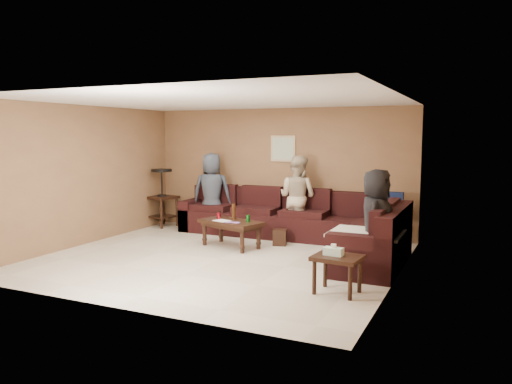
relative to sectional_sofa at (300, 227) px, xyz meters
The scene contains 10 objects.
room 2.18m from the sectional_sofa, 118.22° to the right, with size 5.60×5.50×2.50m.
sectional_sofa is the anchor object (origin of this frame).
coffee_table 1.25m from the sectional_sofa, 146.51° to the right, with size 1.25×0.88×0.75m.
end_table_left 3.38m from the sectional_sofa, behind, with size 0.66×0.66×1.24m.
side_table_right 2.79m from the sectional_sofa, 60.91° to the right, with size 0.62×0.52×0.62m.
waste_bin 0.41m from the sectional_sofa, 149.84° to the right, with size 0.24×0.24×0.28m, color black.
wall_art 1.82m from the sectional_sofa, 126.63° to the left, with size 0.52×0.04×0.52m.
person_left 2.17m from the sectional_sofa, 167.63° to the left, with size 0.79×0.51×1.61m, color #303843.
person_middle 0.75m from the sectional_sofa, 114.90° to the left, with size 0.77×0.60×1.59m, color #C0AC8E.
person_right 2.10m from the sectional_sofa, 38.92° to the right, with size 0.73×0.48×1.49m, color black.
Camera 1 is at (3.78, -6.85, 1.97)m, focal length 35.00 mm.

